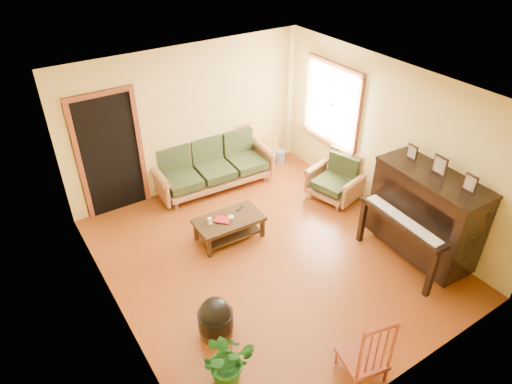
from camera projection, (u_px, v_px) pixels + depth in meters
floor at (269, 256)px, 6.92m from camera, size 5.00×5.00×0.00m
doorway at (111, 156)px, 7.43m from camera, size 1.08×0.16×2.05m
window at (332, 104)px, 8.01m from camera, size 0.12×1.36×1.46m
sofa at (214, 165)px, 8.31m from camera, size 2.21×1.02×0.93m
coffee_table at (229, 228)px, 7.18m from camera, size 1.08×0.61×0.38m
armchair at (335, 179)px, 8.00m from camera, size 0.97×1.00×0.83m
piano at (425, 217)px, 6.59m from camera, size 1.02×1.64×1.41m
footstool at (216, 322)px, 5.61m from camera, size 0.48×0.48×0.42m
red_chair at (365, 344)px, 4.99m from camera, size 0.56×0.59×0.99m
leaning_frame at (268, 150)px, 9.15m from camera, size 0.43×0.22×0.57m
ceramic_crock at (280, 157)px, 9.24m from camera, size 0.27×0.27×0.27m
potted_plant at (228, 360)px, 5.02m from camera, size 0.68×0.62×0.65m
book at (221, 223)px, 6.96m from camera, size 0.29×0.30×0.02m
candle at (210, 221)px, 6.94m from camera, size 0.08×0.08×0.11m
glass_jar at (231, 218)px, 7.05m from camera, size 0.10×0.10×0.06m
remote at (240, 208)px, 7.29m from camera, size 0.17×0.10×0.02m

